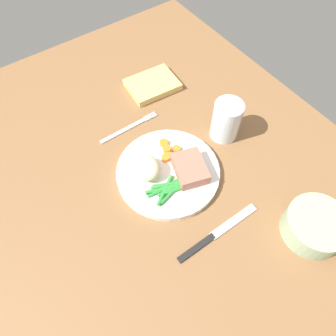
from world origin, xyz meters
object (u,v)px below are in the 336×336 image
Objects in this scene: dinner_plate at (168,172)px; knife at (216,234)px; water_glass at (226,123)px; salad_bowl at (315,225)px; fork at (129,128)px; napkin at (152,85)px; meat_portion at (190,169)px.

knife is at bearing -0.92° from dinner_plate.
water_glass is 0.82× the size of salad_bowl.
napkin is (-8.89, 13.21, 0.74)cm from fork.
napkin is (-25.90, 12.95, 0.14)cm from dinner_plate.
dinner_plate reaches higher than knife.
salad_bowl is at bearing 22.34° from fork.
meat_portion reaches higher than knife.
water_glass reaches higher than meat_portion.
meat_portion is 0.42× the size of knife.
fork is 48.56cm from salad_bowl.
napkin is at bearing 126.37° from fork.
fork is at bearing -129.58° from water_glass.
water_glass is at bearing 12.47° from napkin.
water_glass reaches higher than knife.
fork is 34.80cm from knife.
salad_bowl is (28.57, 16.26, 2.25)cm from dinner_plate.
meat_portion is at bearing 168.41° from knife.
meat_portion is 15.40cm from water_glass.
salad_bowl reaches higher than knife.
meat_portion is at bearing -153.74° from salad_bowl.
water_glass reaches higher than salad_bowl.
water_glass is at bearing 108.57° from meat_portion.
salad_bowl is at bearing 3.48° from napkin.
knife is 27.23cm from water_glass.
napkin is at bearing 162.49° from meat_portion.
knife is 1.52× the size of napkin.
fork is at bearing -176.12° from knife.
meat_portion is 15.40cm from knife.
salad_bowl reaches higher than dinner_plate.
water_glass is (-4.89, 14.55, 1.26)cm from meat_portion.
dinner_plate is at bearing -130.60° from meat_portion.
salad_bowl reaches higher than meat_portion.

